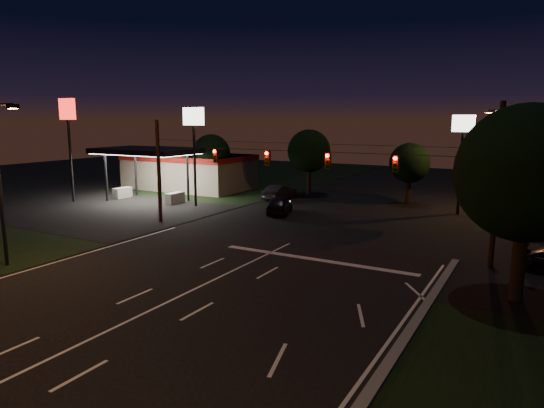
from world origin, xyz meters
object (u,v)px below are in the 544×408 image
Objects in this scene: tree_right_near at (527,175)px; car_oncoming_a at (280,205)px; utility_pole_right at (490,267)px; car_oncoming_b at (280,192)px.

tree_right_near is 23.21m from car_oncoming_a.
utility_pole_right is 2.02× the size of car_oncoming_a.
car_oncoming_b is (-3.54, 6.50, -0.01)m from car_oncoming_a.
tree_right_near reaches higher than car_oncoming_b.
car_oncoming_a is at bearing 119.56° from car_oncoming_b.
car_oncoming_a is 7.40m from car_oncoming_b.
utility_pole_right is at bearing 137.91° from car_oncoming_a.
utility_pole_right reaches higher than car_oncoming_a.
tree_right_near is at bearing 140.82° from car_oncoming_b.
car_oncoming_a is (-18.94, 12.49, -4.92)m from tree_right_near.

